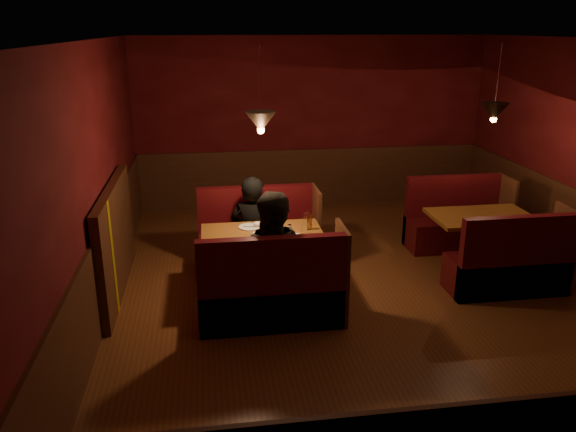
{
  "coord_description": "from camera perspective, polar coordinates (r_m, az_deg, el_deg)",
  "views": [
    {
      "loc": [
        -1.8,
        -5.98,
        3.04
      ],
      "look_at": [
        -0.91,
        0.1,
        0.95
      ],
      "focal_mm": 35.0,
      "sensor_mm": 36.0,
      "label": 1
    }
  ],
  "objects": [
    {
      "name": "second_bench_far",
      "position": [
        8.43,
        16.69,
        -0.84
      ],
      "size": [
        1.43,
        0.53,
        1.02
      ],
      "color": "#430B14",
      "rests_on": "ground"
    },
    {
      "name": "diner_a",
      "position": [
        7.02,
        -3.6,
        0.32
      ],
      "size": [
        0.71,
        0.6,
        1.64
      ],
      "primitive_type": "imported",
      "rotation": [
        0.0,
        0.0,
        2.73
      ],
      "color": "black",
      "rests_on": "ground"
    },
    {
      "name": "main_bench_far",
      "position": [
        7.42,
        -2.96,
        -2.62
      ],
      "size": [
        1.55,
        0.55,
        1.06
      ],
      "color": "#430B14",
      "rests_on": "ground"
    },
    {
      "name": "diner_b",
      "position": [
        5.92,
        -1.06,
        -2.61
      ],
      "size": [
        0.96,
        0.81,
        1.76
      ],
      "primitive_type": "imported",
      "rotation": [
        0.0,
        0.0,
        -0.17
      ],
      "color": "black",
      "rests_on": "ground"
    },
    {
      "name": "room",
      "position": [
        6.53,
        5.59,
        0.94
      ],
      "size": [
        6.02,
        7.02,
        2.92
      ],
      "color": "#592F1C",
      "rests_on": "ground"
    },
    {
      "name": "second_table",
      "position": [
        7.7,
        18.98,
        -1.24
      ],
      "size": [
        1.29,
        0.82,
        0.73
      ],
      "color": "brown",
      "rests_on": "ground"
    },
    {
      "name": "main_bench_near",
      "position": [
        5.97,
        -1.46,
        -8.17
      ],
      "size": [
        1.55,
        0.55,
        1.06
      ],
      "color": "#430B14",
      "rests_on": "ground"
    },
    {
      "name": "second_bench_near",
      "position": [
        7.17,
        21.74,
        -4.91
      ],
      "size": [
        1.43,
        0.53,
        1.02
      ],
      "color": "#430B14",
      "rests_on": "ground"
    },
    {
      "name": "main_table",
      "position": [
        6.59,
        -2.47,
        -3.14
      ],
      "size": [
        1.41,
        0.86,
        0.99
      ],
      "color": "brown",
      "rests_on": "ground"
    }
  ]
}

